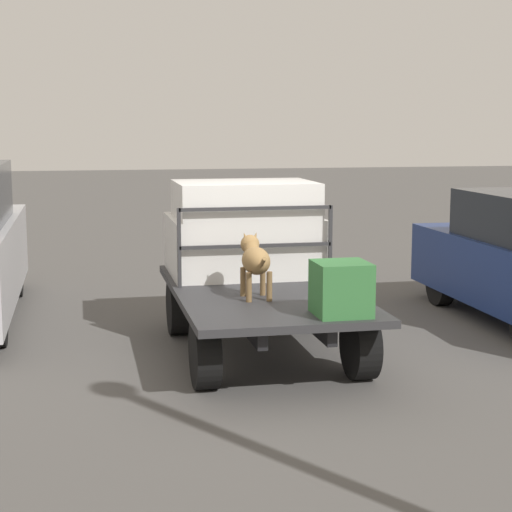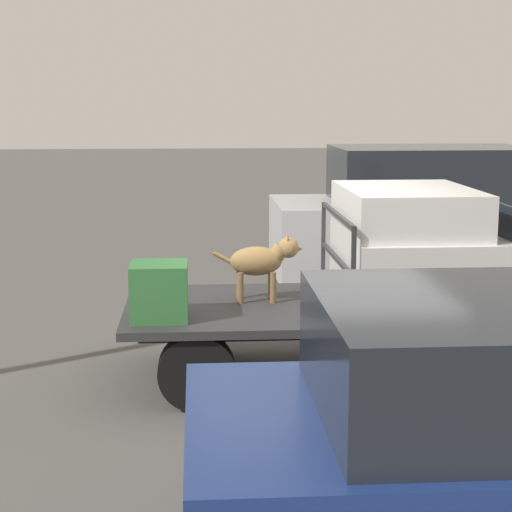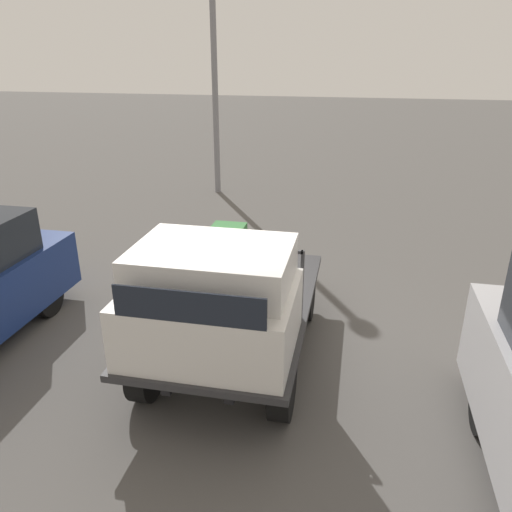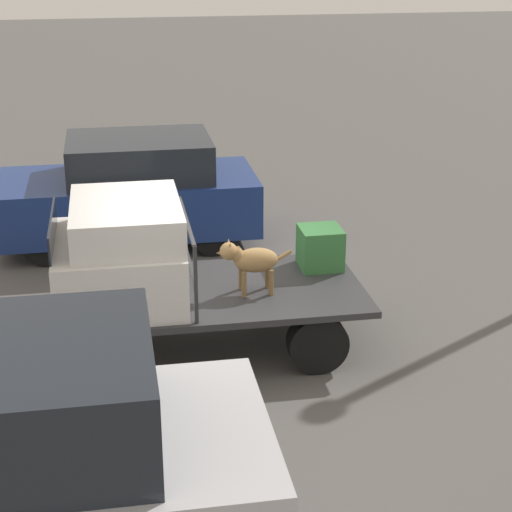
{
  "view_description": "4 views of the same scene",
  "coord_description": "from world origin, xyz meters",
  "px_view_note": "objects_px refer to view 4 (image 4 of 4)",
  "views": [
    {
      "loc": [
        -9.17,
        1.96,
        2.57
      ],
      "look_at": [
        -0.52,
        0.16,
        1.21
      ],
      "focal_mm": 60.0,
      "sensor_mm": 36.0,
      "label": 1
    },
    {
      "loc": [
        -1.12,
        -8.11,
        2.73
      ],
      "look_at": [
        -0.52,
        0.16,
        1.21
      ],
      "focal_mm": 60.0,
      "sensor_mm": 36.0,
      "label": 2
    },
    {
      "loc": [
        5.57,
        1.43,
        3.79
      ],
      "look_at": [
        -0.52,
        0.16,
        1.21
      ],
      "focal_mm": 35.0,
      "sensor_mm": 36.0,
      "label": 3
    },
    {
      "loc": [
        1.07,
        9.23,
        4.78
      ],
      "look_at": [
        -0.52,
        0.16,
        1.21
      ],
      "focal_mm": 60.0,
      "sensor_mm": 36.0,
      "label": 4
    }
  ],
  "objects_px": {
    "dog": "(250,260)",
    "cargo_crate": "(320,248)",
    "flatbed_truck": "(210,305)",
    "parked_sedan": "(131,191)"
  },
  "relations": [
    {
      "from": "flatbed_truck",
      "to": "dog",
      "type": "xyz_separation_m",
      "value": [
        -0.45,
        0.16,
        0.61
      ]
    },
    {
      "from": "flatbed_truck",
      "to": "cargo_crate",
      "type": "relative_size",
      "value": 7.03
    },
    {
      "from": "flatbed_truck",
      "to": "dog",
      "type": "bearing_deg",
      "value": 160.28
    },
    {
      "from": "cargo_crate",
      "to": "parked_sedan",
      "type": "height_order",
      "value": "parked_sedan"
    },
    {
      "from": "dog",
      "to": "cargo_crate",
      "type": "xyz_separation_m",
      "value": [
        -1.0,
        -0.64,
        -0.15
      ]
    },
    {
      "from": "cargo_crate",
      "to": "flatbed_truck",
      "type": "bearing_deg",
      "value": 18.24
    },
    {
      "from": "parked_sedan",
      "to": "cargo_crate",
      "type": "bearing_deg",
      "value": 114.75
    },
    {
      "from": "cargo_crate",
      "to": "parked_sedan",
      "type": "distance_m",
      "value": 4.06
    },
    {
      "from": "flatbed_truck",
      "to": "parked_sedan",
      "type": "bearing_deg",
      "value": -78.71
    },
    {
      "from": "flatbed_truck",
      "to": "parked_sedan",
      "type": "relative_size",
      "value": 0.9
    }
  ]
}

